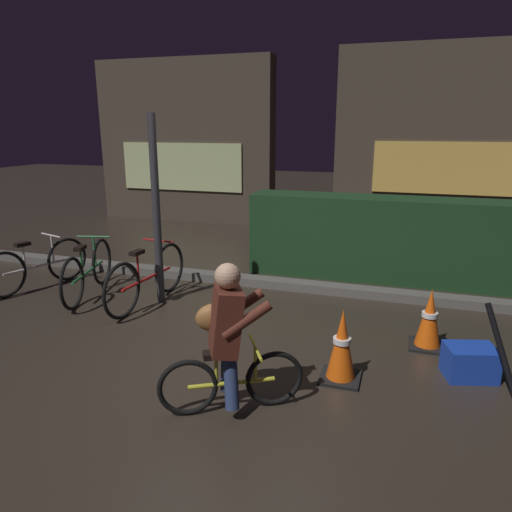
{
  "coord_description": "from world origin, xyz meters",
  "views": [
    {
      "loc": [
        1.69,
        -4.05,
        2.24
      ],
      "look_at": [
        0.2,
        0.6,
        0.9
      ],
      "focal_mm": 33.37,
      "sensor_mm": 36.0,
      "label": 1
    }
  ],
  "objects_px": {
    "street_post": "(156,212)",
    "traffic_cone_far": "(429,320)",
    "parked_bike_leftmost": "(37,266)",
    "closed_umbrella": "(502,352)",
    "parked_bike_center_left": "(147,277)",
    "traffic_cone_near": "(342,346)",
    "blue_crate": "(470,362)",
    "cyclist": "(227,338)",
    "parked_bike_left_mid": "(88,271)"
  },
  "relations": [
    {
      "from": "street_post",
      "to": "traffic_cone_far",
      "type": "height_order",
      "value": "street_post"
    },
    {
      "from": "parked_bike_leftmost",
      "to": "traffic_cone_far",
      "type": "xyz_separation_m",
      "value": [
        5.22,
        -0.29,
        -0.03
      ]
    },
    {
      "from": "parked_bike_leftmost",
      "to": "closed_umbrella",
      "type": "relative_size",
      "value": 1.81
    },
    {
      "from": "street_post",
      "to": "traffic_cone_far",
      "type": "distance_m",
      "value": 3.45
    },
    {
      "from": "street_post",
      "to": "parked_bike_center_left",
      "type": "relative_size",
      "value": 1.39
    },
    {
      "from": "street_post",
      "to": "traffic_cone_far",
      "type": "bearing_deg",
      "value": -6.24
    },
    {
      "from": "parked_bike_center_left",
      "to": "closed_umbrella",
      "type": "distance_m",
      "value": 4.1
    },
    {
      "from": "parked_bike_center_left",
      "to": "parked_bike_leftmost",
      "type": "bearing_deg",
      "value": 92.75
    },
    {
      "from": "traffic_cone_far",
      "to": "closed_umbrella",
      "type": "xyz_separation_m",
      "value": [
        0.55,
        -0.79,
        0.09
      ]
    },
    {
      "from": "traffic_cone_near",
      "to": "blue_crate",
      "type": "distance_m",
      "value": 1.2
    },
    {
      "from": "parked_bike_center_left",
      "to": "traffic_cone_far",
      "type": "relative_size",
      "value": 2.7
    },
    {
      "from": "street_post",
      "to": "closed_umbrella",
      "type": "height_order",
      "value": "street_post"
    },
    {
      "from": "traffic_cone_near",
      "to": "cyclist",
      "type": "height_order",
      "value": "cyclist"
    },
    {
      "from": "street_post",
      "to": "closed_umbrella",
      "type": "relative_size",
      "value": 2.82
    },
    {
      "from": "blue_crate",
      "to": "cyclist",
      "type": "xyz_separation_m",
      "value": [
        -1.93,
        -1.15,
        0.48
      ]
    },
    {
      "from": "parked_bike_center_left",
      "to": "closed_umbrella",
      "type": "relative_size",
      "value": 2.03
    },
    {
      "from": "traffic_cone_far",
      "to": "blue_crate",
      "type": "xyz_separation_m",
      "value": [
        0.35,
        -0.54,
        -0.16
      ]
    },
    {
      "from": "parked_bike_left_mid",
      "to": "traffic_cone_near",
      "type": "xyz_separation_m",
      "value": [
        3.58,
        -1.2,
        -0.02
      ]
    },
    {
      "from": "blue_crate",
      "to": "closed_umbrella",
      "type": "relative_size",
      "value": 0.52
    },
    {
      "from": "traffic_cone_near",
      "to": "closed_umbrella",
      "type": "relative_size",
      "value": 0.8
    },
    {
      "from": "blue_crate",
      "to": "cyclist",
      "type": "relative_size",
      "value": 0.35
    },
    {
      "from": "street_post",
      "to": "traffic_cone_near",
      "type": "relative_size",
      "value": 3.53
    },
    {
      "from": "parked_bike_center_left",
      "to": "street_post",
      "type": "bearing_deg",
      "value": -33.42
    },
    {
      "from": "street_post",
      "to": "cyclist",
      "type": "bearing_deg",
      "value": -49.67
    },
    {
      "from": "traffic_cone_far",
      "to": "closed_umbrella",
      "type": "distance_m",
      "value": 0.96
    },
    {
      "from": "parked_bike_left_mid",
      "to": "traffic_cone_near",
      "type": "height_order",
      "value": "parked_bike_left_mid"
    },
    {
      "from": "street_post",
      "to": "cyclist",
      "type": "distance_m",
      "value": 2.74
    },
    {
      "from": "parked_bike_center_left",
      "to": "traffic_cone_far",
      "type": "bearing_deg",
      "value": -89.06
    },
    {
      "from": "parked_bike_center_left",
      "to": "closed_umbrella",
      "type": "xyz_separation_m",
      "value": [
        3.97,
        -1.01,
        0.04
      ]
    },
    {
      "from": "street_post",
      "to": "parked_bike_center_left",
      "type": "height_order",
      "value": "street_post"
    },
    {
      "from": "parked_bike_center_left",
      "to": "cyclist",
      "type": "bearing_deg",
      "value": -131.29
    },
    {
      "from": "traffic_cone_near",
      "to": "parked_bike_left_mid",
      "type": "bearing_deg",
      "value": 161.46
    },
    {
      "from": "street_post",
      "to": "blue_crate",
      "type": "bearing_deg",
      "value": -13.79
    },
    {
      "from": "blue_crate",
      "to": "street_post",
      "type": "bearing_deg",
      "value": 166.21
    },
    {
      "from": "parked_bike_leftmost",
      "to": "closed_umbrella",
      "type": "height_order",
      "value": "closed_umbrella"
    },
    {
      "from": "parked_bike_leftmost",
      "to": "cyclist",
      "type": "xyz_separation_m",
      "value": [
        3.65,
        -1.97,
        0.29
      ]
    },
    {
      "from": "blue_crate",
      "to": "closed_umbrella",
      "type": "bearing_deg",
      "value": -52.05
    },
    {
      "from": "street_post",
      "to": "parked_bike_leftmost",
      "type": "xyz_separation_m",
      "value": [
        -1.91,
        -0.07,
        -0.86
      ]
    },
    {
      "from": "parked_bike_center_left",
      "to": "traffic_cone_near",
      "type": "height_order",
      "value": "parked_bike_center_left"
    },
    {
      "from": "street_post",
      "to": "parked_bike_leftmost",
      "type": "relative_size",
      "value": 1.56
    },
    {
      "from": "traffic_cone_far",
      "to": "blue_crate",
      "type": "bearing_deg",
      "value": -56.93
    },
    {
      "from": "parked_bike_leftmost",
      "to": "parked_bike_center_left",
      "type": "xyz_separation_m",
      "value": [
        1.8,
        -0.06,
        0.02
      ]
    },
    {
      "from": "parked_bike_left_mid",
      "to": "closed_umbrella",
      "type": "relative_size",
      "value": 1.92
    },
    {
      "from": "parked_bike_left_mid",
      "to": "parked_bike_center_left",
      "type": "relative_size",
      "value": 0.95
    },
    {
      "from": "parked_bike_leftmost",
      "to": "traffic_cone_far",
      "type": "bearing_deg",
      "value": -75.69
    },
    {
      "from": "parked_bike_leftmost",
      "to": "cyclist",
      "type": "relative_size",
      "value": 1.24
    },
    {
      "from": "parked_bike_center_left",
      "to": "blue_crate",
      "type": "relative_size",
      "value": 3.92
    },
    {
      "from": "parked_bike_leftmost",
      "to": "parked_bike_left_mid",
      "type": "relative_size",
      "value": 0.94
    },
    {
      "from": "traffic_cone_far",
      "to": "parked_bike_center_left",
      "type": "bearing_deg",
      "value": 176.22
    },
    {
      "from": "parked_bike_center_left",
      "to": "traffic_cone_near",
      "type": "xyz_separation_m",
      "value": [
        2.65,
        -1.16,
        -0.03
      ]
    }
  ]
}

